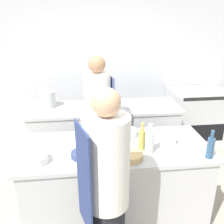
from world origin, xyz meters
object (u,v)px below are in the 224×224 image
object	(u,v)px
bottle_vinegar	(142,139)
cup	(173,140)
bottle_olive_oil	(150,141)
stockpot	(48,99)
bowl_ceramic_blue	(81,154)
oven_range	(196,115)
bottle_cooking_oil	(106,134)
bowl_mixing_large	(127,133)
chef_at_prep_near	(106,195)
chef_at_stove	(98,122)
bowl_prep_small	(131,156)
bottle_wine	(210,147)
bowl_wooden_salad	(35,159)

from	to	relation	value
bottle_vinegar	cup	size ratio (longest dim) A/B	3.04
bottle_olive_oil	stockpot	bearing A→B (deg)	128.47
bowl_ceramic_blue	cup	xyz separation A→B (m)	(0.97, 0.14, 0.02)
oven_range	bottle_vinegar	xyz separation A→B (m)	(-1.45, -1.82, 0.54)
bottle_cooking_oil	bowl_mixing_large	xyz separation A→B (m)	(0.24, 0.10, -0.05)
oven_range	stockpot	world-z (taller)	stockpot
oven_range	chef_at_prep_near	xyz separation A→B (m)	(-1.87, -2.45, 0.41)
chef_at_stove	bottle_cooking_oil	world-z (taller)	chef_at_stove
chef_at_stove	cup	world-z (taller)	chef_at_stove
bottle_cooking_oil	chef_at_prep_near	bearing A→B (deg)	-95.54
bottle_olive_oil	bottle_vinegar	world-z (taller)	bottle_olive_oil
bottle_vinegar	cup	distance (m)	0.37
bottle_vinegar	bowl_prep_small	size ratio (longest dim) A/B	1.26
bottle_wine	bowl_wooden_salad	xyz separation A→B (m)	(-1.64, 0.11, -0.07)
bottle_vinegar	bottle_cooking_oil	xyz separation A→B (m)	(-0.34, 0.20, -0.02)
oven_range	bottle_wine	distance (m)	2.28
chef_at_prep_near	bowl_ceramic_blue	size ratio (longest dim) A/B	8.81
bottle_wine	stockpot	bearing A→B (deg)	136.53
bowl_prep_small	bowl_wooden_salad	size ratio (longest dim) A/B	0.99
bowl_prep_small	stockpot	world-z (taller)	stockpot
bowl_wooden_salad	cup	size ratio (longest dim) A/B	2.44
chef_at_stove	bottle_wine	distance (m)	1.42
bowl_prep_small	bowl_wooden_salad	xyz separation A→B (m)	(-0.89, 0.04, 0.01)
chef_at_prep_near	bowl_mixing_large	size ratio (longest dim) A/B	7.74
bottle_olive_oil	bottle_cooking_oil	world-z (taller)	bottle_olive_oil
oven_range	bowl_wooden_salad	distance (m)	3.19
bottle_vinegar	cup	bearing A→B (deg)	10.46
bottle_olive_oil	bottle_cooking_oil	size ratio (longest dim) A/B	1.31
bowl_prep_small	cup	xyz separation A→B (m)	(0.50, 0.23, 0.02)
bottle_vinegar	bowl_mixing_large	bearing A→B (deg)	107.51
oven_range	chef_at_stove	distance (m)	2.16
bottle_wine	stockpot	distance (m)	2.35
chef_at_stove	bowl_ceramic_blue	size ratio (longest dim) A/B	8.77
bottle_wine	bowl_wooden_salad	distance (m)	1.65
chef_at_stove	stockpot	world-z (taller)	chef_at_stove
oven_range	bowl_prep_small	size ratio (longest dim) A/B	4.20
bottle_olive_oil	bowl_prep_small	world-z (taller)	bottle_olive_oil
chef_at_stove	cup	size ratio (longest dim) A/B	17.94
stockpot	bottle_vinegar	bearing A→B (deg)	-51.61
bottle_wine	stockpot	size ratio (longest dim) A/B	1.20
bottle_wine	bowl_mixing_large	bearing A→B (deg)	142.57
bottle_olive_oil	bottle_wine	distance (m)	0.57
stockpot	chef_at_prep_near	bearing A→B (deg)	-71.50
bottle_wine	bowl_mixing_large	distance (m)	0.89
bottle_olive_oil	chef_at_prep_near	bearing A→B (deg)	-130.70
cup	stockpot	bearing A→B (deg)	137.83
chef_at_prep_near	bottle_olive_oil	bearing A→B (deg)	-56.96
chef_at_stove	bottle_vinegar	distance (m)	0.86
bottle_olive_oil	bowl_wooden_salad	world-z (taller)	bottle_olive_oil
bowl_ceramic_blue	bowl_wooden_salad	world-z (taller)	bowl_wooden_salad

